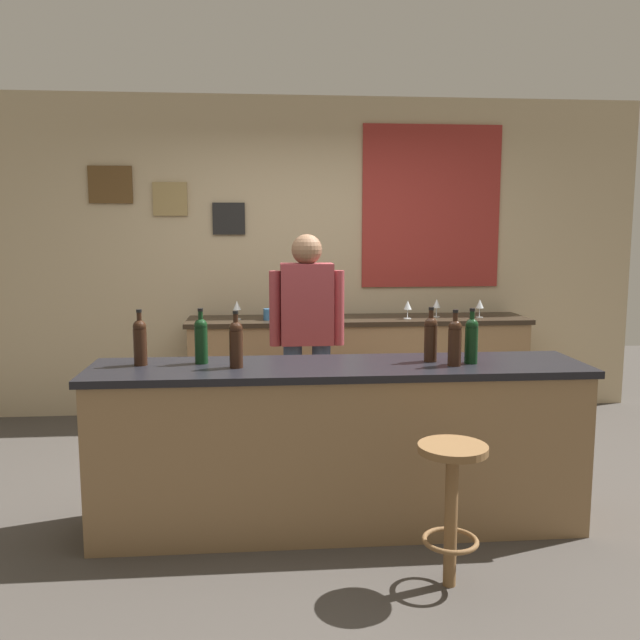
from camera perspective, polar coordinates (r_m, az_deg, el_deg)
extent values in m
plane|color=#423D38|center=(4.32, 0.98, -14.78)|extent=(10.00, 10.00, 0.00)
cube|color=tan|center=(6.01, -0.99, 5.36)|extent=(6.00, 0.06, 2.80)
cube|color=brown|center=(6.10, -17.44, 10.95)|extent=(0.37, 0.02, 0.32)
cube|color=#997F4C|center=(6.01, -12.65, 10.03)|extent=(0.29, 0.02, 0.29)
cube|color=black|center=(5.96, -7.78, 8.56)|extent=(0.28, 0.02, 0.28)
cube|color=maroon|center=(6.14, 9.47, 9.50)|extent=(1.25, 0.02, 1.43)
cube|color=olive|center=(3.79, 1.63, -10.94)|extent=(2.66, 0.57, 0.88)
cube|color=black|center=(3.67, 1.66, -4.12)|extent=(2.71, 0.60, 0.04)
cube|color=olive|center=(5.80, 3.25, -4.41)|extent=(2.84, 0.53, 0.86)
cube|color=#2D2319|center=(5.73, 3.28, -0.01)|extent=(2.90, 0.56, 0.04)
cylinder|color=#384766|center=(4.76, 0.11, -7.13)|extent=(0.13, 0.13, 0.86)
cylinder|color=#384766|center=(4.75, -2.31, -7.18)|extent=(0.13, 0.13, 0.86)
cube|color=maroon|center=(4.62, -1.12, 1.38)|extent=(0.36, 0.20, 0.56)
sphere|color=brown|center=(4.60, -1.14, 6.02)|extent=(0.21, 0.21, 0.21)
cylinder|color=maroon|center=(4.65, 1.59, 1.04)|extent=(0.08, 0.08, 0.52)
cylinder|color=maroon|center=(4.62, -3.85, 0.98)|extent=(0.08, 0.08, 0.52)
cylinder|color=brown|center=(3.28, 11.09, -16.35)|extent=(0.06, 0.06, 0.65)
torus|color=brown|center=(3.33, 11.04, -17.96)|extent=(0.26, 0.26, 0.02)
cylinder|color=brown|center=(3.16, 11.26, -10.71)|extent=(0.32, 0.32, 0.03)
cylinder|color=black|center=(3.75, -15.07, -2.24)|extent=(0.07, 0.07, 0.20)
sphere|color=black|center=(3.74, -15.13, -0.54)|extent=(0.07, 0.07, 0.07)
cylinder|color=black|center=(3.73, -15.15, -0.05)|extent=(0.03, 0.03, 0.09)
cylinder|color=black|center=(3.73, -15.18, 0.76)|extent=(0.03, 0.03, 0.02)
cylinder|color=black|center=(3.73, -10.09, -2.15)|extent=(0.07, 0.07, 0.20)
sphere|color=black|center=(3.71, -10.13, -0.44)|extent=(0.07, 0.07, 0.07)
cylinder|color=black|center=(3.71, -10.14, 0.06)|extent=(0.03, 0.03, 0.09)
cylinder|color=black|center=(3.70, -10.16, 0.87)|extent=(0.03, 0.03, 0.02)
cylinder|color=black|center=(3.59, -7.16, -2.48)|extent=(0.07, 0.07, 0.20)
sphere|color=black|center=(3.57, -7.19, -0.71)|extent=(0.07, 0.07, 0.07)
cylinder|color=black|center=(3.57, -7.20, -0.19)|extent=(0.03, 0.03, 0.09)
cylinder|color=black|center=(3.56, -7.22, 0.65)|extent=(0.03, 0.03, 0.02)
cylinder|color=black|center=(3.78, 9.40, -2.01)|extent=(0.07, 0.07, 0.20)
sphere|color=black|center=(3.76, 9.44, -0.32)|extent=(0.07, 0.07, 0.07)
cylinder|color=black|center=(3.76, 9.45, 0.17)|extent=(0.03, 0.03, 0.09)
cylinder|color=black|center=(3.75, 9.47, 0.97)|extent=(0.03, 0.03, 0.02)
cylinder|color=black|center=(3.69, 11.39, -2.31)|extent=(0.07, 0.07, 0.20)
sphere|color=black|center=(3.67, 11.44, -0.58)|extent=(0.07, 0.07, 0.07)
cylinder|color=black|center=(3.66, 11.46, -0.08)|extent=(0.03, 0.03, 0.09)
cylinder|color=black|center=(3.66, 11.48, 0.75)|extent=(0.03, 0.03, 0.02)
cylinder|color=black|center=(3.77, 12.76, -2.12)|extent=(0.07, 0.07, 0.20)
sphere|color=black|center=(3.75, 12.81, -0.43)|extent=(0.07, 0.07, 0.07)
cylinder|color=black|center=(3.75, 12.83, 0.06)|extent=(0.03, 0.03, 0.09)
cylinder|color=black|center=(3.74, 12.85, 0.86)|extent=(0.03, 0.03, 0.02)
cylinder|color=silver|center=(5.67, -7.07, 0.09)|extent=(0.06, 0.06, 0.00)
cylinder|color=silver|center=(5.66, -7.08, 0.50)|extent=(0.01, 0.01, 0.07)
cone|color=silver|center=(5.65, -7.09, 1.25)|extent=(0.07, 0.07, 0.08)
cylinder|color=silver|center=(5.68, 0.64, 0.18)|extent=(0.06, 0.06, 0.00)
cylinder|color=silver|center=(5.68, 0.64, 0.58)|extent=(0.01, 0.01, 0.07)
cone|color=silver|center=(5.67, 0.64, 1.33)|extent=(0.07, 0.07, 0.08)
cylinder|color=silver|center=(5.70, 7.46, 0.13)|extent=(0.06, 0.06, 0.00)
cylinder|color=silver|center=(5.69, 7.47, 0.53)|extent=(0.01, 0.01, 0.07)
cone|color=silver|center=(5.68, 7.48, 1.28)|extent=(0.07, 0.07, 0.08)
cylinder|color=silver|center=(5.86, 9.88, 0.29)|extent=(0.06, 0.06, 0.00)
cylinder|color=silver|center=(5.86, 9.89, 0.68)|extent=(0.01, 0.01, 0.07)
cone|color=silver|center=(5.85, 9.91, 1.41)|extent=(0.07, 0.07, 0.08)
cylinder|color=silver|center=(5.90, 13.42, 0.25)|extent=(0.06, 0.06, 0.00)
cylinder|color=silver|center=(5.90, 13.43, 0.63)|extent=(0.01, 0.01, 0.07)
cone|color=silver|center=(5.89, 13.45, 1.36)|extent=(0.07, 0.07, 0.08)
cylinder|color=#336699|center=(5.58, -4.44, 0.48)|extent=(0.08, 0.08, 0.09)
torus|color=#336699|center=(5.58, -3.86, 0.54)|extent=(0.06, 0.01, 0.06)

